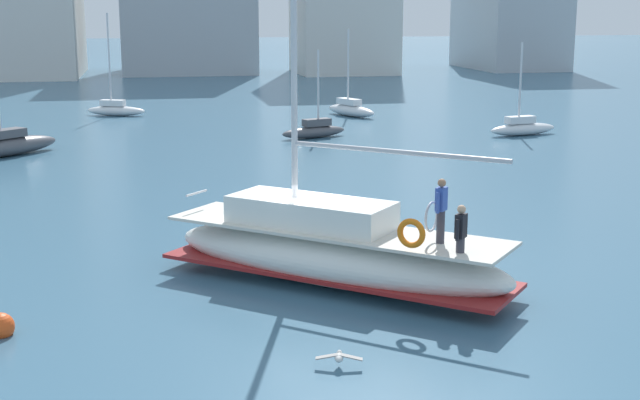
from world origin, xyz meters
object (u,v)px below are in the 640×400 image
object	(u,v)px
main_sailboat	(332,250)
moored_ketch_distant	(522,127)
moored_cutter_left	(8,143)
mooring_buoy	(0,327)
moored_sloop_near	(351,109)
moored_catamaran	(115,109)
moored_cutter_right	(314,130)
seagull	(339,357)

from	to	relation	value
main_sailboat	moored_ketch_distant	xyz separation A→B (m)	(16.15, 24.84, -0.44)
moored_cutter_left	mooring_buoy	size ratio (longest dim) A/B	10.41
main_sailboat	mooring_buoy	world-z (taller)	main_sailboat
main_sailboat	moored_sloop_near	size ratio (longest dim) A/B	2.15
moored_sloop_near	mooring_buoy	bearing A→B (deg)	-113.71
moored_sloop_near	moored_ketch_distant	world-z (taller)	moored_sloop_near
moored_sloop_near	moored_cutter_left	distance (m)	23.58
moored_ketch_distant	moored_catamaran	bearing A→B (deg)	148.56
moored_cutter_right	seagull	xyz separation A→B (m)	(-5.46, -31.56, -0.21)
moored_sloop_near	moored_ketch_distant	size ratio (longest dim) A/B	1.10
mooring_buoy	moored_ketch_distant	bearing A→B (deg)	48.41
moored_sloop_near	moored_catamaran	distance (m)	15.67
moored_catamaran	moored_cutter_left	xyz separation A→B (m)	(-4.62, -15.80, 0.14)
mooring_buoy	moored_sloop_near	bearing A→B (deg)	66.29
moored_sloop_near	moored_cutter_left	bearing A→B (deg)	-147.80
moored_sloop_near	mooring_buoy	world-z (taller)	moored_sloop_near
moored_cutter_left	mooring_buoy	bearing A→B (deg)	-82.41
moored_cutter_right	mooring_buoy	distance (m)	30.95
moored_cutter_right	moored_cutter_left	bearing A→B (deg)	-168.57
main_sailboat	moored_cutter_right	distance (m)	26.52
moored_ketch_distant	moored_cutter_right	bearing A→B (deg)	173.65
main_sailboat	mooring_buoy	size ratio (longest dim) A/B	13.40
moored_cutter_left	moored_cutter_right	xyz separation A→B (m)	(15.71, 3.17, -0.19)
seagull	mooring_buoy	world-z (taller)	mooring_buoy
seagull	moored_cutter_left	bearing A→B (deg)	109.84
moored_ketch_distant	seagull	bearing A→B (deg)	-119.54
moored_cutter_left	moored_ketch_distant	size ratio (longest dim) A/B	1.84
moored_sloop_near	mooring_buoy	xyz separation A→B (m)	(-16.59, -37.77, -0.30)
moored_catamaran	moored_cutter_right	world-z (taller)	moored_catamaran
seagull	moored_ketch_distant	bearing A→B (deg)	60.46
main_sailboat	moored_cutter_left	size ratio (longest dim) A/B	1.29
moored_ketch_distant	seagull	world-z (taller)	moored_ketch_distant
main_sailboat	seagull	bearing A→B (deg)	-100.44
moored_catamaran	seagull	world-z (taller)	moored_catamaran
main_sailboat	moored_ketch_distant	distance (m)	29.63
moored_sloop_near	moored_ketch_distant	xyz separation A→B (m)	(7.45, -10.69, -0.03)
moored_cutter_right	moored_ketch_distant	xyz separation A→B (m)	(11.69, -1.30, 0.02)
moored_catamaran	mooring_buoy	world-z (taller)	moored_catamaran
moored_cutter_left	moored_ketch_distant	world-z (taller)	moored_cutter_left
moored_catamaran	moored_cutter_right	xyz separation A→B (m)	(11.09, -12.63, -0.05)
main_sailboat	moored_catamaran	xyz separation A→B (m)	(-6.63, 38.76, -0.42)
main_sailboat	moored_ketch_distant	bearing A→B (deg)	56.96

